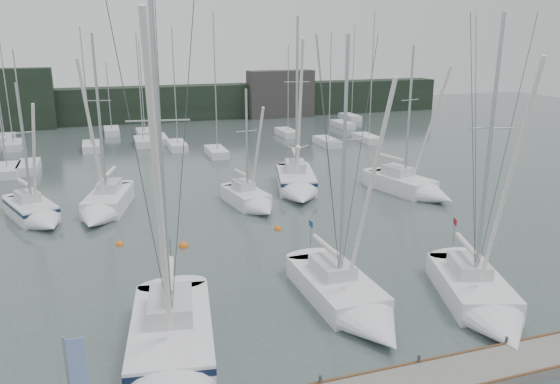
{
  "coord_description": "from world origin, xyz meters",
  "views": [
    {
      "loc": [
        -8.61,
        -19.36,
        12.24
      ],
      "look_at": [
        -0.47,
        5.0,
        4.8
      ],
      "focal_mm": 35.0,
      "sensor_mm": 36.0,
      "label": 1
    }
  ],
  "objects_px": {
    "sailboat_mid_d": "(298,185)",
    "buoy_b": "(278,229)",
    "sailboat_mid_a": "(37,214)",
    "buoy_a": "(184,246)",
    "sailboat_near_left": "(171,361)",
    "sailboat_mid_b": "(103,207)",
    "sailboat_mid_c": "(253,202)",
    "sailboat_mid_e": "(415,188)",
    "sailboat_near_center": "(354,305)",
    "buoy_c": "(120,245)",
    "sailboat_near_right": "(484,304)"
  },
  "relations": [
    {
      "from": "sailboat_mid_c",
      "to": "buoy_a",
      "type": "xyz_separation_m",
      "value": [
        -5.94,
        -5.8,
        -0.52
      ]
    },
    {
      "from": "buoy_c",
      "to": "sailboat_mid_c",
      "type": "bearing_deg",
      "value": 24.26
    },
    {
      "from": "sailboat_mid_b",
      "to": "sailboat_mid_c",
      "type": "distance_m",
      "value": 10.5
    },
    {
      "from": "sailboat_near_right",
      "to": "sailboat_mid_b",
      "type": "xyz_separation_m",
      "value": [
        -16.01,
        20.26,
        0.06
      ]
    },
    {
      "from": "buoy_a",
      "to": "sailboat_mid_a",
      "type": "bearing_deg",
      "value": 138.93
    },
    {
      "from": "sailboat_near_right",
      "to": "sailboat_near_left",
      "type": "bearing_deg",
      "value": -161.05
    },
    {
      "from": "sailboat_mid_d",
      "to": "sailboat_near_center",
      "type": "bearing_deg",
      "value": -87.9
    },
    {
      "from": "sailboat_mid_b",
      "to": "buoy_a",
      "type": "xyz_separation_m",
      "value": [
        4.4,
        -7.65,
        -0.59
      ]
    },
    {
      "from": "sailboat_near_left",
      "to": "sailboat_mid_a",
      "type": "bearing_deg",
      "value": 115.59
    },
    {
      "from": "buoy_b",
      "to": "sailboat_near_left",
      "type": "bearing_deg",
      "value": -122.16
    },
    {
      "from": "sailboat_mid_c",
      "to": "buoy_c",
      "type": "distance_m",
      "value": 10.5
    },
    {
      "from": "sailboat_near_left",
      "to": "buoy_b",
      "type": "bearing_deg",
      "value": 66.34
    },
    {
      "from": "sailboat_near_center",
      "to": "sailboat_mid_c",
      "type": "relative_size",
      "value": 1.43
    },
    {
      "from": "buoy_c",
      "to": "sailboat_mid_b",
      "type": "bearing_deg",
      "value": 97.16
    },
    {
      "from": "sailboat_mid_d",
      "to": "buoy_c",
      "type": "relative_size",
      "value": 30.04
    },
    {
      "from": "sailboat_mid_b",
      "to": "sailboat_mid_e",
      "type": "relative_size",
      "value": 1.07
    },
    {
      "from": "sailboat_mid_c",
      "to": "sailboat_mid_e",
      "type": "bearing_deg",
      "value": -13.06
    },
    {
      "from": "buoy_b",
      "to": "sailboat_mid_b",
      "type": "bearing_deg",
      "value": 148.26
    },
    {
      "from": "sailboat_mid_a",
      "to": "sailboat_mid_b",
      "type": "relative_size",
      "value": 0.76
    },
    {
      "from": "sailboat_mid_a",
      "to": "buoy_c",
      "type": "height_order",
      "value": "sailboat_mid_a"
    },
    {
      "from": "sailboat_near_left",
      "to": "sailboat_mid_a",
      "type": "height_order",
      "value": "sailboat_near_left"
    },
    {
      "from": "sailboat_mid_b",
      "to": "sailboat_near_center",
      "type": "bearing_deg",
      "value": -45.39
    },
    {
      "from": "sailboat_near_right",
      "to": "sailboat_mid_c",
      "type": "relative_size",
      "value": 1.52
    },
    {
      "from": "buoy_b",
      "to": "sailboat_near_center",
      "type": "bearing_deg",
      "value": -91.32
    },
    {
      "from": "sailboat_mid_d",
      "to": "buoy_c",
      "type": "distance_m",
      "value": 15.8
    },
    {
      "from": "sailboat_near_right",
      "to": "buoy_a",
      "type": "distance_m",
      "value": 17.15
    },
    {
      "from": "sailboat_mid_b",
      "to": "buoy_c",
      "type": "relative_size",
      "value": 27.19
    },
    {
      "from": "sailboat_near_center",
      "to": "sailboat_mid_d",
      "type": "xyz_separation_m",
      "value": [
        4.43,
        19.35,
        0.17
      ]
    },
    {
      "from": "sailboat_mid_b",
      "to": "buoy_b",
      "type": "xyz_separation_m",
      "value": [
        10.7,
        -6.62,
        -0.59
      ]
    },
    {
      "from": "sailboat_mid_b",
      "to": "buoy_a",
      "type": "relative_size",
      "value": 21.96
    },
    {
      "from": "sailboat_mid_e",
      "to": "buoy_a",
      "type": "bearing_deg",
      "value": -179.95
    },
    {
      "from": "sailboat_mid_a",
      "to": "sailboat_mid_d",
      "type": "bearing_deg",
      "value": -18.72
    },
    {
      "from": "sailboat_near_center",
      "to": "buoy_c",
      "type": "bearing_deg",
      "value": 127.24
    },
    {
      "from": "sailboat_near_center",
      "to": "sailboat_mid_b",
      "type": "bearing_deg",
      "value": 118.51
    },
    {
      "from": "sailboat_mid_a",
      "to": "sailboat_mid_e",
      "type": "height_order",
      "value": "sailboat_mid_e"
    },
    {
      "from": "sailboat_near_right",
      "to": "sailboat_mid_a",
      "type": "xyz_separation_m",
      "value": [
        -20.29,
        20.19,
        0.03
      ]
    },
    {
      "from": "sailboat_mid_d",
      "to": "sailboat_near_left",
      "type": "bearing_deg",
      "value": -105.99
    },
    {
      "from": "sailboat_mid_d",
      "to": "buoy_b",
      "type": "bearing_deg",
      "value": -103.75
    },
    {
      "from": "buoy_a",
      "to": "buoy_b",
      "type": "relative_size",
      "value": 1.25
    },
    {
      "from": "sailboat_near_left",
      "to": "buoy_c",
      "type": "distance_m",
      "value": 14.38
    },
    {
      "from": "buoy_b",
      "to": "buoy_a",
      "type": "bearing_deg",
      "value": -170.74
    },
    {
      "from": "sailboat_mid_a",
      "to": "buoy_b",
      "type": "bearing_deg",
      "value": -45.41
    },
    {
      "from": "sailboat_mid_a",
      "to": "sailboat_mid_c",
      "type": "relative_size",
      "value": 1.08
    },
    {
      "from": "sailboat_near_left",
      "to": "sailboat_mid_c",
      "type": "height_order",
      "value": "sailboat_near_left"
    },
    {
      "from": "sailboat_mid_b",
      "to": "buoy_a",
      "type": "distance_m",
      "value": 8.84
    },
    {
      "from": "sailboat_mid_a",
      "to": "sailboat_mid_b",
      "type": "bearing_deg",
      "value": -20.81
    },
    {
      "from": "sailboat_near_left",
      "to": "sailboat_mid_e",
      "type": "xyz_separation_m",
      "value": [
        21.38,
        17.8,
        -0.06
      ]
    },
    {
      "from": "sailboat_near_left",
      "to": "buoy_b",
      "type": "xyz_separation_m",
      "value": [
        8.71,
        13.86,
        -0.65
      ]
    },
    {
      "from": "sailboat_mid_e",
      "to": "buoy_b",
      "type": "bearing_deg",
      "value": -177.34
    },
    {
      "from": "buoy_b",
      "to": "buoy_c",
      "type": "height_order",
      "value": "buoy_c"
    }
  ]
}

